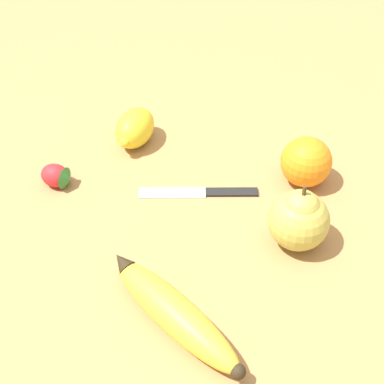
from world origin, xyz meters
The scene contains 7 objects.
ground_plane centered at (0.00, 0.00, 0.00)m, with size 3.00×3.00×0.00m, color #A87A47.
banana centered at (0.06, 0.14, 0.02)m, with size 0.17×0.18×0.04m.
orange centered at (-0.13, -0.11, 0.04)m, with size 0.07×0.07×0.07m.
pear centered at (-0.10, 0.01, 0.04)m, with size 0.08×0.08×0.10m.
strawberry centered at (0.23, -0.10, 0.02)m, with size 0.06×0.05×0.03m.
lemon centered at (0.13, -0.21, 0.03)m, with size 0.08×0.10×0.06m.
paring_knife centered at (0.02, -0.08, 0.00)m, with size 0.17×0.02×0.01m.
Camera 1 is at (0.04, 0.49, 0.53)m, focal length 50.00 mm.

